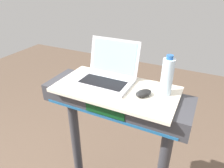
# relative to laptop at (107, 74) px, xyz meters

# --- Properties ---
(desk_board) EXTENTS (0.72, 0.37, 0.02)m
(desk_board) POSITION_rel_laptop_xyz_m (0.09, -0.06, -0.06)
(desk_board) COLOR beige
(desk_board) RESTS_ON treadmill_base
(laptop) EXTENTS (0.33, 0.29, 0.24)m
(laptop) POSITION_rel_laptop_xyz_m (0.00, 0.00, 0.00)
(laptop) COLOR #B7B7BC
(laptop) RESTS_ON desk_board
(computer_mouse) EXTENTS (0.11, 0.12, 0.03)m
(computer_mouse) POSITION_rel_laptop_xyz_m (0.26, -0.08, -0.03)
(computer_mouse) COLOR black
(computer_mouse) RESTS_ON desk_board
(water_bottle) EXTENTS (0.07, 0.07, 0.23)m
(water_bottle) POSITION_rel_laptop_xyz_m (0.36, 0.00, 0.06)
(water_bottle) COLOR silver
(water_bottle) RESTS_ON desk_board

